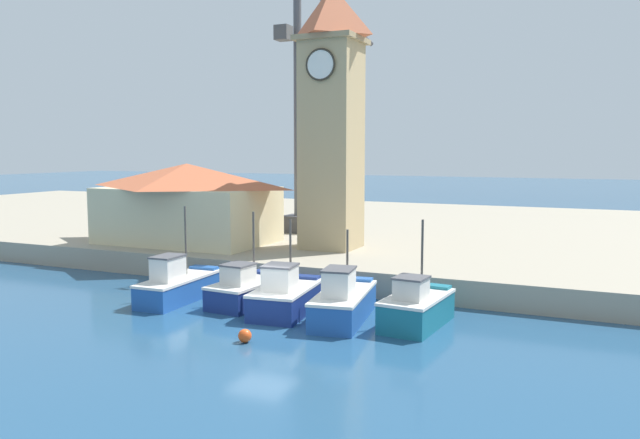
# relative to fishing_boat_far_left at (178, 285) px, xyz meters

# --- Properties ---
(ground_plane) EXTENTS (300.00, 300.00, 0.00)m
(ground_plane) POSITION_rel_fishing_boat_far_left_xyz_m (5.84, -2.27, -0.77)
(ground_plane) COLOR navy
(quay_wharf) EXTENTS (120.00, 40.00, 1.29)m
(quay_wharf) POSITION_rel_fishing_boat_far_left_xyz_m (5.84, 24.15, -0.13)
(quay_wharf) COLOR #9E937F
(quay_wharf) RESTS_ON ground
(fishing_boat_far_left) EXTENTS (1.99, 5.08, 4.48)m
(fishing_boat_far_left) POSITION_rel_fishing_boat_far_left_xyz_m (0.00, 0.00, 0.00)
(fishing_boat_far_left) COLOR #2356A8
(fishing_boat_far_left) RESTS_ON ground
(fishing_boat_left_outer) EXTENTS (2.32, 4.41, 4.30)m
(fishing_boat_left_outer) POSITION_rel_fishing_boat_far_left_xyz_m (3.36, 0.74, -0.06)
(fishing_boat_left_outer) COLOR navy
(fishing_boat_left_outer) RESTS_ON ground
(fishing_boat_left_inner) EXTENTS (2.62, 4.61, 4.12)m
(fishing_boat_left_inner) POSITION_rel_fishing_boat_far_left_xyz_m (5.74, 0.04, 0.01)
(fishing_boat_left_inner) COLOR navy
(fishing_boat_left_inner) RESTS_ON ground
(fishing_boat_mid_left) EXTENTS (2.64, 5.39, 3.78)m
(fishing_boat_mid_left) POSITION_rel_fishing_boat_far_left_xyz_m (8.48, 0.00, 0.03)
(fishing_boat_mid_left) COLOR #2356A8
(fishing_boat_mid_left) RESTS_ON ground
(fishing_boat_center) EXTENTS (2.35, 4.23, 4.34)m
(fishing_boat_center) POSITION_rel_fishing_boat_far_left_xyz_m (11.54, 0.40, 0.01)
(fishing_boat_center) COLOR #196B7F
(fishing_boat_center) RESTS_ON ground
(clock_tower) EXTENTS (3.59, 3.59, 16.99)m
(clock_tower) POSITION_rel_fishing_boat_far_left_xyz_m (3.51, 10.45, 8.64)
(clock_tower) COLOR tan
(clock_tower) RESTS_ON quay_wharf
(warehouse_left) EXTENTS (10.87, 6.92, 5.04)m
(warehouse_left) POSITION_rel_fishing_boat_far_left_xyz_m (-5.84, 8.94, 3.09)
(warehouse_left) COLOR beige
(warehouse_left) RESTS_ON quay_wharf
(port_crane_near) EXTENTS (4.36, 8.51, 18.05)m
(port_crane_near) POSITION_rel_fishing_boat_far_left_xyz_m (-1.46, 16.50, 7.03)
(port_crane_near) COLOR #353539
(port_crane_near) RESTS_ON quay_wharf
(mooring_buoy) EXTENTS (0.51, 0.51, 0.51)m
(mooring_buoy) POSITION_rel_fishing_boat_far_left_xyz_m (6.26, -4.34, -0.51)
(mooring_buoy) COLOR #E54C19
(mooring_buoy) RESTS_ON ground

